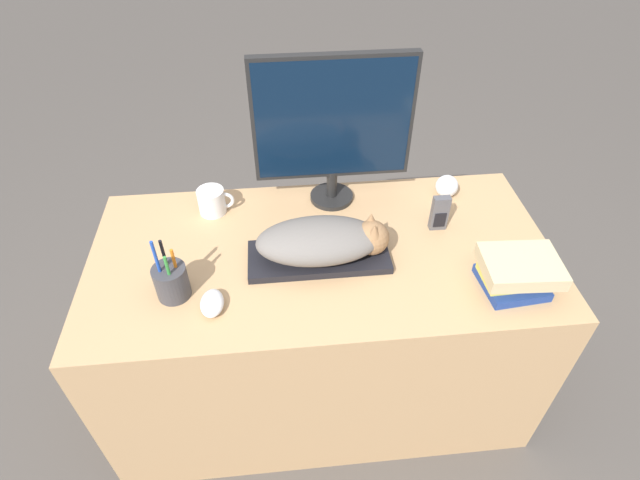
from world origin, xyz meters
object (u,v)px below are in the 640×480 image
at_px(baseball, 447,186).
at_px(book_stack, 517,272).
at_px(pen_cup, 171,281).
at_px(phone, 440,213).
at_px(cat, 326,240).
at_px(coffee_mug, 212,201).
at_px(computer_mouse, 212,303).
at_px(keyboard, 319,257).
at_px(monitor, 333,123).

relative_size(baseball, book_stack, 0.35).
height_order(pen_cup, phone, pen_cup).
xyz_separation_m(cat, phone, (0.38, 0.11, -0.02)).
relative_size(coffee_mug, phone, 0.98).
distance_m(cat, computer_mouse, 0.37).
distance_m(keyboard, monitor, 0.42).
bearing_deg(computer_mouse, pen_cup, 150.95).
height_order(monitor, computer_mouse, monitor).
relative_size(coffee_mug, baseball, 1.55).
distance_m(coffee_mug, pen_cup, 0.38).
distance_m(keyboard, cat, 0.07).
distance_m(cat, pen_cup, 0.45).
distance_m(keyboard, computer_mouse, 0.35).
bearing_deg(cat, phone, 16.46).
height_order(keyboard, book_stack, book_stack).
xyz_separation_m(monitor, book_stack, (0.47, -0.46, -0.24)).
height_order(monitor, coffee_mug, monitor).
height_order(keyboard, cat, cat).
bearing_deg(cat, coffee_mug, 142.59).
distance_m(monitor, pen_cup, 0.68).
height_order(cat, monitor, monitor).
height_order(cat, computer_mouse, cat).
relative_size(keyboard, baseball, 5.48).
height_order(phone, book_stack, phone).
bearing_deg(keyboard, phone, 15.59).
height_order(coffee_mug, pen_cup, pen_cup).
relative_size(keyboard, monitor, 0.83).
distance_m(keyboard, coffee_mug, 0.43).
xyz_separation_m(keyboard, baseball, (0.48, 0.28, 0.03)).
distance_m(cat, book_stack, 0.55).
xyz_separation_m(computer_mouse, book_stack, (0.86, -0.00, 0.04)).
xyz_separation_m(coffee_mug, phone, (0.73, -0.16, 0.02)).
bearing_deg(book_stack, cat, 162.62).
distance_m(computer_mouse, pen_cup, 0.13).
relative_size(computer_mouse, book_stack, 0.45).
bearing_deg(phone, keyboard, -164.41).
distance_m(monitor, baseball, 0.48).
height_order(baseball, phone, phone).
distance_m(cat, coffee_mug, 0.45).
xyz_separation_m(monitor, pen_cup, (-0.50, -0.40, -0.24)).
xyz_separation_m(cat, computer_mouse, (-0.33, -0.16, -0.06)).
distance_m(keyboard, phone, 0.42).
bearing_deg(computer_mouse, book_stack, -0.30).
bearing_deg(book_stack, keyboard, 163.30).
height_order(pen_cup, book_stack, pen_cup).
distance_m(computer_mouse, coffee_mug, 0.43).
bearing_deg(computer_mouse, phone, 20.88).
height_order(cat, baseball, cat).
relative_size(monitor, baseball, 6.59).
bearing_deg(monitor, pen_cup, -141.23).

